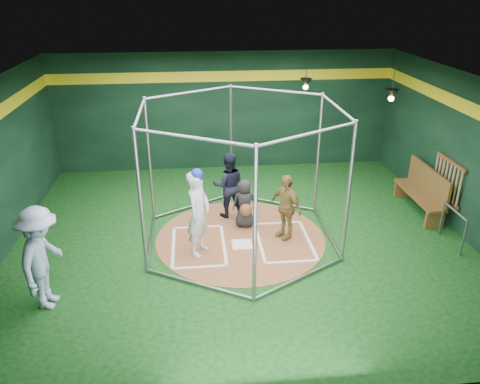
{
  "coord_description": "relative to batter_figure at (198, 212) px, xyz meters",
  "views": [
    {
      "loc": [
        -0.98,
        -9.14,
        5.29
      ],
      "look_at": [
        0.0,
        0.1,
        1.1
      ],
      "focal_mm": 35.0,
      "sensor_mm": 36.0,
      "label": 1
    }
  ],
  "objects": [
    {
      "name": "bat_rack",
      "position": [
        5.85,
        0.91,
        0.09
      ],
      "size": [
        0.07,
        1.25,
        0.98
      ],
      "color": "brown",
      "rests_on": "room_shell"
    },
    {
      "name": "room_shell",
      "position": [
        0.92,
        0.52,
        0.79
      ],
      "size": [
        10.1,
        9.1,
        3.53
      ],
      "color": "#0C360E",
      "rests_on": "ground"
    },
    {
      "name": "batter_box_left",
      "position": [
        -0.03,
        0.26,
        -0.94
      ],
      "size": [
        1.17,
        1.77,
        0.01
      ],
      "color": "white",
      "rests_on": "clay_disc"
    },
    {
      "name": "clay_disc",
      "position": [
        0.92,
        0.51,
        -0.95
      ],
      "size": [
        3.8,
        3.8,
        0.01
      ],
      "primitive_type": "cylinder",
      "color": "#955B36",
      "rests_on": "ground"
    },
    {
      "name": "batter_box_right",
      "position": [
        1.87,
        0.26,
        -0.94
      ],
      "size": [
        1.17,
        1.77,
        0.01
      ],
      "color": "white",
      "rests_on": "clay_disc"
    },
    {
      "name": "pendant_lamp_far",
      "position": [
        4.92,
        2.51,
        1.78
      ],
      "size": [
        0.34,
        0.34,
        0.9
      ],
      "color": "black",
      "rests_on": "room_shell"
    },
    {
      "name": "home_plate",
      "position": [
        0.92,
        0.21,
        -0.94
      ],
      "size": [
        0.43,
        0.43,
        0.01
      ],
      "primitive_type": "cube",
      "color": "white",
      "rests_on": "clay_disc"
    },
    {
      "name": "steel_railing",
      "position": [
        5.47,
        -0.24,
        -0.41
      ],
      "size": [
        0.05,
        0.97,
        0.83
      ],
      "color": "gray",
      "rests_on": "ground"
    },
    {
      "name": "batting_cage",
      "position": [
        0.92,
        0.51,
        0.54
      ],
      "size": [
        4.05,
        4.67,
        3.0
      ],
      "color": "gray",
      "rests_on": "ground"
    },
    {
      "name": "umpire",
      "position": [
        0.76,
        1.66,
        -0.14
      ],
      "size": [
        0.79,
        0.62,
        1.62
      ],
      "primitive_type": "imported",
      "rotation": [
        0.0,
        0.0,
        3.14
      ],
      "color": "black",
      "rests_on": "clay_disc"
    },
    {
      "name": "pendant_lamp_near",
      "position": [
        3.12,
        4.11,
        1.78
      ],
      "size": [
        0.34,
        0.34,
        0.9
      ],
      "color": "black",
      "rests_on": "room_shell"
    },
    {
      "name": "batter_figure",
      "position": [
        0.0,
        0.0,
        0.0
      ],
      "size": [
        0.69,
        0.8,
        1.91
      ],
      "color": "silver",
      "rests_on": "clay_disc"
    },
    {
      "name": "visitor_leopard",
      "position": [
        1.92,
        0.47,
        -0.19
      ],
      "size": [
        0.79,
        0.94,
        1.51
      ],
      "primitive_type": "imported",
      "rotation": [
        0.0,
        0.0,
        -0.99
      ],
      "color": "tan",
      "rests_on": "clay_disc"
    },
    {
      "name": "bystander_blue",
      "position": [
        -2.71,
        -1.47,
        -0.0
      ],
      "size": [
        0.86,
        1.32,
        1.91
      ],
      "primitive_type": "imported",
      "rotation": [
        0.0,
        0.0,
        1.44
      ],
      "color": "#A8BADE",
      "rests_on": "ground"
    },
    {
      "name": "dugout_bench",
      "position": [
        5.56,
        1.39,
        -0.37
      ],
      "size": [
        0.46,
        1.99,
        1.16
      ],
      "color": "brown",
      "rests_on": "ground"
    },
    {
      "name": "catcher_figure",
      "position": [
        1.08,
        1.06,
        -0.37
      ],
      "size": [
        0.61,
        0.61,
        1.17
      ],
      "color": "black",
      "rests_on": "clay_disc"
    }
  ]
}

